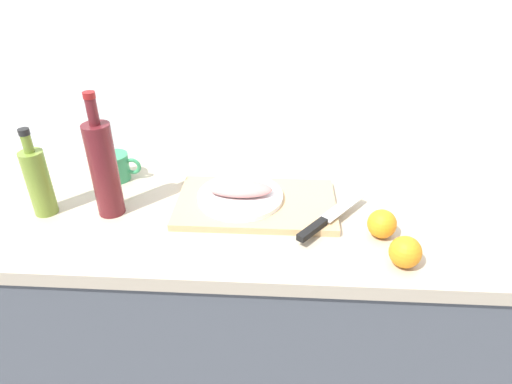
{
  "coord_description": "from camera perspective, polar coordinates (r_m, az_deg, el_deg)",
  "views": [
    {
      "loc": [
        0.14,
        -1.06,
        1.61
      ],
      "look_at": [
        0.08,
        0.02,
        0.95
      ],
      "focal_mm": 31.11,
      "sensor_mm": 36.0,
      "label": 1
    }
  ],
  "objects": [
    {
      "name": "white_plate",
      "position": [
        1.29,
        -2.03,
        -0.57
      ],
      "size": [
        0.25,
        0.25,
        0.01
      ],
      "primitive_type": "cylinder",
      "color": "white",
      "rests_on": "cutting_board"
    },
    {
      "name": "kitchen_counter",
      "position": [
        1.58,
        -2.97,
        -16.02
      ],
      "size": [
        2.0,
        0.6,
        0.9
      ],
      "color": "#4C5159",
      "rests_on": "ground_plane"
    },
    {
      "name": "coffee_mug_0",
      "position": [
        1.48,
        -17.57,
        3.09
      ],
      "size": [
        0.13,
        0.09,
        0.09
      ],
      "color": "#338C59",
      "rests_on": "kitchen_counter"
    },
    {
      "name": "cutting_board",
      "position": [
        1.29,
        -0.0,
        -1.52
      ],
      "size": [
        0.46,
        0.27,
        0.02
      ],
      "primitive_type": "cube",
      "color": "tan",
      "rests_on": "kitchen_counter"
    },
    {
      "name": "chef_knife",
      "position": [
        1.2,
        8.74,
        -3.66
      ],
      "size": [
        0.2,
        0.24,
        0.02
      ],
      "rotation": [
        0.0,
        0.0,
        0.9
      ],
      "color": "silver",
      "rests_on": "cutting_board"
    },
    {
      "name": "orange_0",
      "position": [
        1.2,
        15.88,
        -3.95
      ],
      "size": [
        0.08,
        0.08,
        0.08
      ],
      "primitive_type": "sphere",
      "color": "orange",
      "rests_on": "kitchen_counter"
    },
    {
      "name": "orange_1",
      "position": [
        1.12,
        18.64,
        -7.32
      ],
      "size": [
        0.08,
        0.08,
        0.08
      ],
      "primitive_type": "sphere",
      "color": "orange",
      "rests_on": "kitchen_counter"
    },
    {
      "name": "wine_bottle",
      "position": [
        1.27,
        -18.99,
        2.93
      ],
      "size": [
        0.07,
        0.07,
        0.35
      ],
      "color": "#59191E",
      "rests_on": "kitchen_counter"
    },
    {
      "name": "back_wall",
      "position": [
        1.44,
        -2.49,
        16.85
      ],
      "size": [
        3.2,
        0.05,
        2.5
      ],
      "primitive_type": "cube",
      "color": "silver",
      "rests_on": "ground_plane"
    },
    {
      "name": "fish_fillet",
      "position": [
        1.28,
        -2.05,
        0.4
      ],
      "size": [
        0.19,
        0.08,
        0.04
      ],
      "primitive_type": "ellipsoid",
      "color": "tan",
      "rests_on": "white_plate"
    },
    {
      "name": "olive_oil_bottle",
      "position": [
        1.36,
        -26.2,
        1.29
      ],
      "size": [
        0.06,
        0.06,
        0.26
      ],
      "color": "olive",
      "rests_on": "kitchen_counter"
    }
  ]
}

